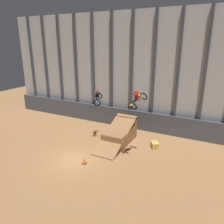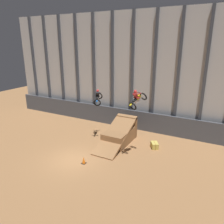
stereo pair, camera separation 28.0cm
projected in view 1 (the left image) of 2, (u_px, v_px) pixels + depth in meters
ground_plane at (73, 160)px, 18.78m from camera, size 60.00×60.00×0.00m
arena_back_wall at (122, 71)px, 25.15m from camera, size 32.00×0.40×12.98m
lower_barrier at (119, 117)px, 26.18m from camera, size 31.36×0.20×2.22m
dirt_ramp at (120, 134)px, 22.15m from camera, size 2.23×5.69×2.43m
rider_bike_left_air at (98, 97)px, 21.89m from camera, size 1.32×1.86×1.61m
rider_bike_right_air at (138, 99)px, 17.59m from camera, size 1.24×1.89×1.68m
traffic_cone_near_ramp at (84, 161)px, 18.18m from camera, size 0.36×0.36×0.58m
hay_bale_trackside at (155, 145)px, 20.94m from camera, size 0.97×1.08×0.57m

